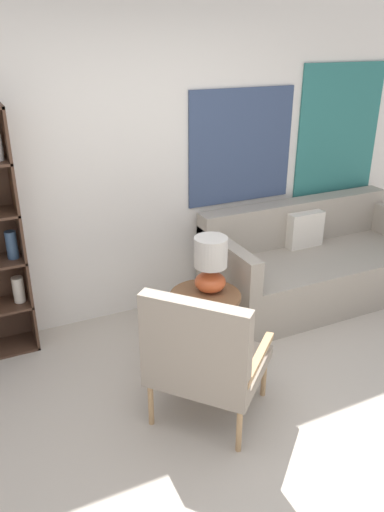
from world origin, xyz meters
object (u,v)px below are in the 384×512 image
object	(u,v)px
armchair	(203,356)
table_lamp	(211,263)
side_table	(205,301)
couch	(312,265)

from	to	relation	value
armchair	table_lamp	distance (m)	0.88
table_lamp	side_table	bearing A→B (deg)	-146.47
couch	table_lamp	world-z (taller)	table_lamp
armchair	table_lamp	size ratio (longest dim) A/B	2.19
couch	armchair	bearing A→B (deg)	-147.11
armchair	table_lamp	world-z (taller)	armchair
side_table	armchair	bearing A→B (deg)	-118.01
couch	side_table	world-z (taller)	couch
armchair	side_table	bearing A→B (deg)	61.99
armchair	side_table	size ratio (longest dim) A/B	1.77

